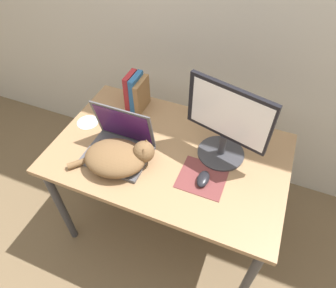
% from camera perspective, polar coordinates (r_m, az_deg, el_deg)
% --- Properties ---
extents(ground_plane, '(12.00, 12.00, 0.00)m').
position_cam_1_polar(ground_plane, '(2.03, -4.24, -23.33)').
color(ground_plane, brown).
extents(desk, '(1.21, 0.76, 0.74)m').
position_cam_1_polar(desk, '(1.62, 0.21, -3.33)').
color(desk, '#93704C').
rests_on(desk, ground_plane).
extents(laptop, '(0.32, 0.25, 0.26)m').
position_cam_1_polar(laptop, '(1.54, -9.27, -0.31)').
color(laptop, '#4C4C51').
rests_on(laptop, desk).
extents(cat, '(0.40, 0.30, 0.14)m').
position_cam_1_polar(cat, '(1.47, -9.37, -2.43)').
color(cat, brown).
rests_on(cat, desk).
extents(external_monitor, '(0.41, 0.24, 0.42)m').
position_cam_1_polar(external_monitor, '(1.42, 11.10, 3.93)').
color(external_monitor, '#333338').
rests_on(external_monitor, desk).
extents(mousepad, '(0.22, 0.21, 0.00)m').
position_cam_1_polar(mousepad, '(1.46, 6.56, -6.36)').
color(mousepad, brown).
rests_on(mousepad, desk).
extents(computer_mouse, '(0.06, 0.10, 0.03)m').
position_cam_1_polar(computer_mouse, '(1.43, 6.71, -6.61)').
color(computer_mouse, black).
rests_on(computer_mouse, mousepad).
extents(book_row, '(0.10, 0.15, 0.22)m').
position_cam_1_polar(book_row, '(1.76, -6.01, 9.73)').
color(book_row, maroon).
rests_on(book_row, desk).
extents(cd_disc, '(0.12, 0.12, 0.00)m').
position_cam_1_polar(cd_disc, '(1.77, -15.04, 4.01)').
color(cd_disc, silver).
rests_on(cd_disc, desk).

